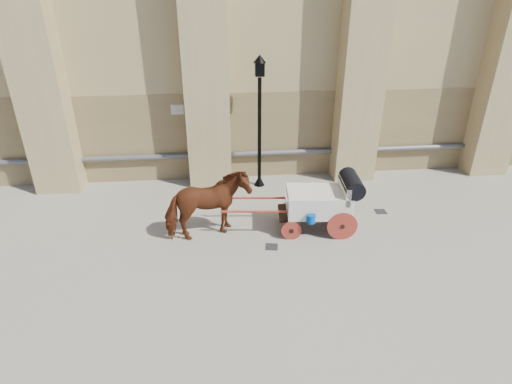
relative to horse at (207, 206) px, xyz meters
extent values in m
plane|color=gray|center=(1.07, -0.03, -0.92)|extent=(90.00, 90.00, 0.00)
cube|color=olive|center=(3.07, 4.12, 0.58)|extent=(44.00, 0.35, 3.00)
cylinder|color=#59595B|center=(3.07, 3.85, -0.02)|extent=(42.00, 0.18, 0.18)
cube|color=beige|center=(-0.93, 3.94, 1.58)|extent=(0.42, 0.04, 0.32)
imported|color=maroon|center=(0.00, 0.00, 0.00)|extent=(2.37, 1.62, 1.84)
cube|color=black|center=(2.89, 0.11, -0.43)|extent=(2.03, 1.08, 0.11)
cube|color=silver|center=(2.98, 0.10, -0.07)|extent=(1.79, 1.27, 0.62)
cube|color=silver|center=(3.64, 0.03, 0.28)|extent=(0.24, 1.12, 0.49)
cube|color=silver|center=(2.22, 0.17, 0.15)|extent=(0.41, 1.00, 0.09)
cylinder|color=black|center=(3.82, 0.01, 0.46)|extent=(0.61, 1.15, 0.50)
cylinder|color=#9E2E21|center=(3.50, -0.51, -0.52)|extent=(0.80, 0.13, 0.80)
cylinder|color=#9E2E21|center=(3.61, 0.59, -0.52)|extent=(0.80, 0.13, 0.80)
cylinder|color=#9E2E21|center=(2.17, -0.38, -0.65)|extent=(0.54, 0.11, 0.53)
cylinder|color=#9E2E21|center=(2.28, 0.72, -0.65)|extent=(0.54, 0.11, 0.53)
cylinder|color=#9E2E21|center=(1.39, -0.15, -0.16)|extent=(2.13, 0.27, 0.06)
cylinder|color=#9E2E21|center=(1.47, 0.65, -0.16)|extent=(2.13, 0.27, 0.06)
cylinder|color=#0242AD|center=(2.65, -0.49, -0.25)|extent=(0.23, 0.23, 0.23)
cylinder|color=black|center=(1.71, 3.16, 0.89)|extent=(0.12, 0.12, 3.62)
cone|color=black|center=(1.71, 3.16, -0.74)|extent=(0.36, 0.36, 0.36)
cube|color=black|center=(1.71, 3.16, 2.95)|extent=(0.28, 0.28, 0.42)
cone|color=black|center=(1.71, 3.16, 3.25)|extent=(0.40, 0.40, 0.24)
cube|color=black|center=(1.61, -0.70, -0.91)|extent=(0.37, 0.37, 0.01)
cube|color=black|center=(5.14, 0.85, -0.91)|extent=(0.34, 0.34, 0.01)
camera|label=1|loc=(0.32, -9.27, 4.84)|focal=28.00mm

